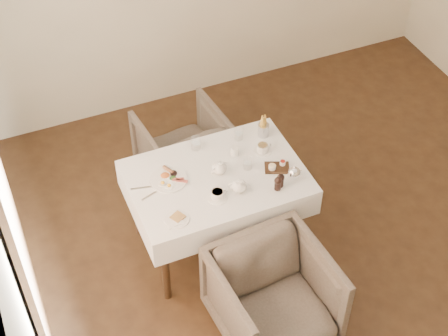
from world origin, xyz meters
name	(u,v)px	position (x,y,z in m)	size (l,w,h in m)	color
room	(9,208)	(-2.22, 0.00, 1.60)	(5.00, 5.00, 5.00)	black
table	(217,187)	(-0.80, 0.58, 0.64)	(1.28, 0.88, 0.75)	black
armchair_near	(273,297)	(-0.74, -0.30, 0.35)	(0.76, 0.78, 0.71)	#483C34
armchair_far	(184,148)	(-0.77, 1.39, 0.32)	(0.69, 0.71, 0.65)	#483C34
breakfast_plate	(168,179)	(-1.14, 0.68, 0.76)	(0.27, 0.27, 0.03)	white
side_plate	(176,220)	(-1.22, 0.29, 0.76)	(0.17, 0.17, 0.02)	white
teapot_centre	(219,167)	(-0.77, 0.60, 0.82)	(0.15, 0.12, 0.12)	white
teapot_front	(239,185)	(-0.71, 0.37, 0.82)	(0.15, 0.12, 0.12)	white
creamer	(235,151)	(-0.59, 0.73, 0.79)	(0.06, 0.06, 0.07)	white
teacup_near	(218,195)	(-0.88, 0.37, 0.79)	(0.14, 0.14, 0.07)	white
teacup_far	(263,148)	(-0.38, 0.68, 0.79)	(0.14, 0.14, 0.07)	white
glass_left	(196,143)	(-0.83, 0.91, 0.81)	(0.07, 0.07, 0.10)	silver
glass_mid	(248,163)	(-0.56, 0.57, 0.80)	(0.07, 0.07, 0.09)	silver
glass_right	(239,134)	(-0.49, 0.89, 0.80)	(0.07, 0.07, 0.10)	silver
condiment_board	(277,167)	(-0.36, 0.48, 0.77)	(0.21, 0.18, 0.05)	black
pepper_mill_left	(278,183)	(-0.45, 0.29, 0.81)	(0.06, 0.06, 0.11)	black
pepper_mill_right	(281,180)	(-0.42, 0.31, 0.81)	(0.05, 0.05, 0.11)	black
silver_pot	(294,172)	(-0.30, 0.34, 0.82)	(0.12, 0.09, 0.12)	white
fries_cup	(264,127)	(-0.30, 0.85, 0.84)	(0.09, 0.09, 0.19)	silver
cutlery_fork	(145,187)	(-1.32, 0.67, 0.76)	(0.02, 0.21, 0.00)	silver
cutlery_knife	(152,194)	(-1.29, 0.59, 0.76)	(0.01, 0.19, 0.00)	silver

